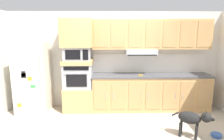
{
  "coord_description": "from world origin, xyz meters",
  "views": [
    {
      "loc": [
        -0.2,
        -4.13,
        1.99
      ],
      "look_at": [
        -0.1,
        0.4,
        1.11
      ],
      "focal_mm": 31.61,
      "sensor_mm": 36.0,
      "label": 1
    }
  ],
  "objects_px": {
    "built_in_oven": "(78,76)",
    "screwdriver": "(141,75)",
    "dog": "(193,119)",
    "refrigerator": "(33,77)",
    "dog_food_bowl": "(216,135)",
    "microwave": "(78,54)"
  },
  "relations": [
    {
      "from": "built_in_oven",
      "to": "dog",
      "type": "xyz_separation_m",
      "value": [
        2.34,
        -1.45,
        -0.52
      ]
    },
    {
      "from": "refrigerator",
      "to": "built_in_oven",
      "type": "distance_m",
      "value": 1.11
    },
    {
      "from": "refrigerator",
      "to": "dog_food_bowl",
      "type": "relative_size",
      "value": 8.8
    },
    {
      "from": "built_in_oven",
      "to": "microwave",
      "type": "distance_m",
      "value": 0.56
    },
    {
      "from": "microwave",
      "to": "dog",
      "type": "relative_size",
      "value": 0.94
    },
    {
      "from": "refrigerator",
      "to": "dog_food_bowl",
      "type": "xyz_separation_m",
      "value": [
        3.95,
        -1.37,
        -0.85
      ]
    },
    {
      "from": "built_in_oven",
      "to": "screwdriver",
      "type": "xyz_separation_m",
      "value": [
        1.56,
        -0.13,
        0.03
      ]
    },
    {
      "from": "built_in_oven",
      "to": "screwdriver",
      "type": "distance_m",
      "value": 1.57
    },
    {
      "from": "microwave",
      "to": "refrigerator",
      "type": "bearing_deg",
      "value": -176.52
    },
    {
      "from": "refrigerator",
      "to": "screwdriver",
      "type": "bearing_deg",
      "value": -1.27
    },
    {
      "from": "built_in_oven",
      "to": "dog_food_bowl",
      "type": "distance_m",
      "value": 3.3
    },
    {
      "from": "built_in_oven",
      "to": "refrigerator",
      "type": "bearing_deg",
      "value": -176.52
    },
    {
      "from": "microwave",
      "to": "dog",
      "type": "distance_m",
      "value": 2.96
    },
    {
      "from": "refrigerator",
      "to": "dog",
      "type": "height_order",
      "value": "refrigerator"
    },
    {
      "from": "screwdriver",
      "to": "dog",
      "type": "bearing_deg",
      "value": -59.56
    },
    {
      "from": "dog",
      "to": "refrigerator",
      "type": "bearing_deg",
      "value": -173.22
    },
    {
      "from": "dog",
      "to": "built_in_oven",
      "type": "bearing_deg",
      "value": 176.83
    },
    {
      "from": "screwdriver",
      "to": "dog_food_bowl",
      "type": "xyz_separation_m",
      "value": [
        1.27,
        -1.31,
        -0.9
      ]
    },
    {
      "from": "dog",
      "to": "dog_food_bowl",
      "type": "bearing_deg",
      "value": 30.72
    },
    {
      "from": "microwave",
      "to": "dog",
      "type": "bearing_deg",
      "value": -31.8
    },
    {
      "from": "dog_food_bowl",
      "to": "microwave",
      "type": "bearing_deg",
      "value": 153.18
    },
    {
      "from": "dog_food_bowl",
      "to": "screwdriver",
      "type": "bearing_deg",
      "value": 134.23
    }
  ]
}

